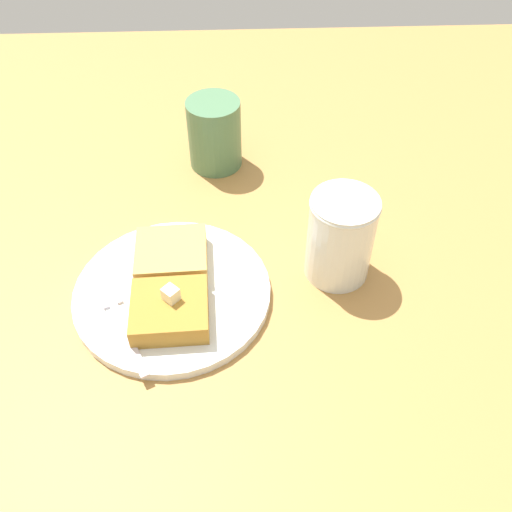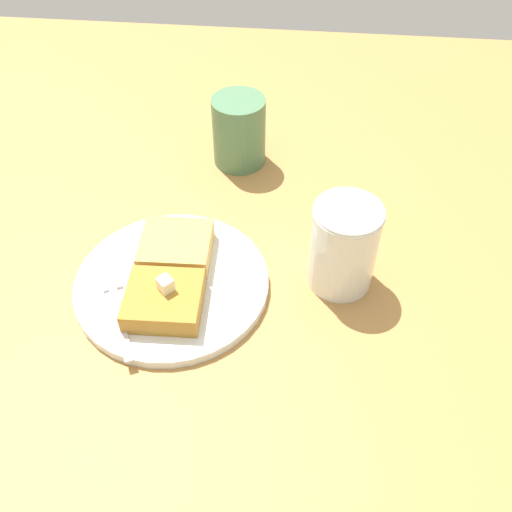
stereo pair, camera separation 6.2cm
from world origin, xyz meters
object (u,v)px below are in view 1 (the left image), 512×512
(plate, at_px, (172,292))
(syrup_jar, at_px, (340,241))
(fork, at_px, (116,312))
(coffee_mug, at_px, (215,133))

(plate, distance_m, syrup_jar, 0.20)
(fork, xyz_separation_m, syrup_jar, (0.06, -0.25, 0.04))
(fork, bearing_deg, coffee_mug, -20.80)
(plate, height_order, syrup_jar, syrup_jar)
(fork, height_order, coffee_mug, coffee_mug)
(coffee_mug, bearing_deg, syrup_jar, -146.67)
(plate, relative_size, fork, 1.46)
(fork, relative_size, syrup_jar, 1.41)
(fork, height_order, syrup_jar, syrup_jar)
(syrup_jar, bearing_deg, plate, 99.43)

